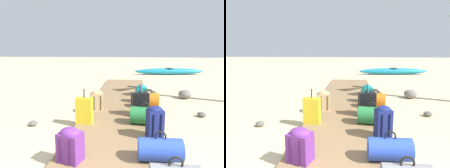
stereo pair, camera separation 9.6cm
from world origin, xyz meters
The scene contains 15 objects.
ground_plane centered at (0.00, 3.47, 0.00)m, with size 60.00×60.00×0.00m, color #D1BA8C.
boardwalk centered at (0.00, 4.33, 0.04)m, with size 1.70×8.66×0.08m, color olive.
backpack_navy centered at (0.69, 2.09, 0.38)m, with size 0.31×0.29×0.58m.
backpack_teal centered at (0.58, 4.47, 0.35)m, with size 0.33×0.31×0.51m.
suitcase_black centered at (0.49, 3.27, 0.35)m, with size 0.42×0.28×0.74m.
duffel_bag_blue centered at (0.68, 1.37, 0.24)m, with size 0.61×0.33×0.44m.
backpack_tan centered at (-0.57, 3.58, 0.35)m, with size 0.37×0.31×0.52m.
duffel_bag_orange centered at (0.75, 3.95, 0.28)m, with size 0.59×0.48×0.50m.
backpack_purple centered at (-0.56, 1.25, 0.34)m, with size 0.38×0.33×0.49m.
duffel_bag_green centered at (0.56, 2.75, 0.26)m, with size 0.62×0.43×0.47m.
suitcase_yellow centered at (-0.69, 2.70, 0.35)m, with size 0.35×0.22×0.73m.
kayak centered at (2.64, 11.42, 0.20)m, with size 4.22×0.98×0.40m.
rock_left_near centered at (-1.79, 2.64, 0.06)m, with size 0.16×0.18×0.11m, color #5B5651.
rock_right_far centered at (2.04, 5.35, 0.14)m, with size 0.41×0.40×0.28m, color slate.
rock_right_mid centered at (1.98, 3.54, 0.06)m, with size 0.21×0.20×0.12m, color #5B5651.
Camera 2 is at (0.15, -1.32, 1.64)m, focal length 32.76 mm.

